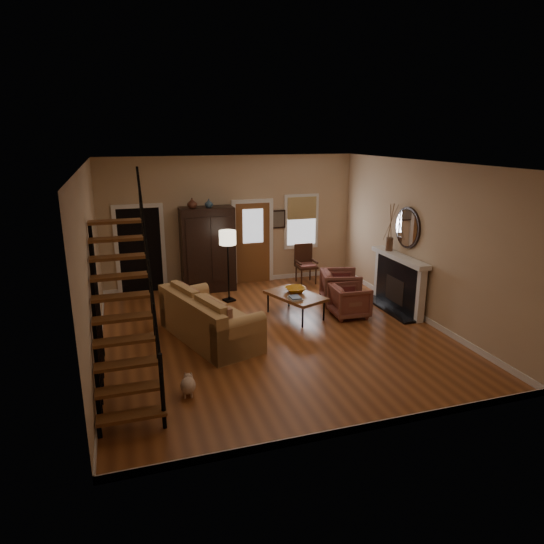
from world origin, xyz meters
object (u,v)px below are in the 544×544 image
object	(u,v)px
floor_lamp	(228,266)
sofa	(210,317)
armoire	(208,249)
side_chair	(306,264)
coffee_table	(295,305)
armchair_right	(340,287)
armchair_left	(350,301)

from	to	relation	value
floor_lamp	sofa	bearing A→B (deg)	-112.27
sofa	armoire	bearing A→B (deg)	61.52
floor_lamp	side_chair	world-z (taller)	floor_lamp
coffee_table	armchair_right	distance (m)	1.36
armchair_right	floor_lamp	size ratio (longest dim) A/B	0.51
sofa	floor_lamp	world-z (taller)	floor_lamp
armoire	sofa	bearing A→B (deg)	-100.08
sofa	coffee_table	distance (m)	2.08
sofa	armchair_right	xyz separation A→B (m)	(3.25, 1.07, -0.05)
floor_lamp	side_chair	bearing A→B (deg)	19.24
armchair_left	floor_lamp	world-z (taller)	floor_lamp
armchair_left	armchair_right	distance (m)	0.82
sofa	armchair_left	xyz separation A→B (m)	(3.09, 0.27, -0.09)
sofa	side_chair	world-z (taller)	side_chair
armoire	armchair_left	bearing A→B (deg)	-47.13
armchair_right	side_chair	size ratio (longest dim) A/B	0.85
sofa	coffee_table	bearing A→B (deg)	-0.97
armoire	sofa	distance (m)	3.12
armoire	armchair_right	xyz separation A→B (m)	(2.71, -1.95, -0.66)
side_chair	sofa	bearing A→B (deg)	-137.62
sofa	armchair_right	distance (m)	3.42
armchair_left	floor_lamp	bearing A→B (deg)	55.53
armoire	coffee_table	world-z (taller)	armoire
side_chair	armchair_left	bearing A→B (deg)	-89.90
sofa	coffee_table	size ratio (longest dim) A/B	1.81
armoire	coffee_table	bearing A→B (deg)	-58.98
armoire	armchair_right	distance (m)	3.41
sofa	side_chair	xyz separation A→B (m)	(3.09, 2.82, 0.07)
armchair_left	side_chair	size ratio (longest dim) A/B	0.75
armchair_left	floor_lamp	xyz separation A→B (m)	(-2.26, 1.76, 0.49)
armoire	armchair_left	world-z (taller)	armoire
coffee_table	floor_lamp	distance (m)	1.91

